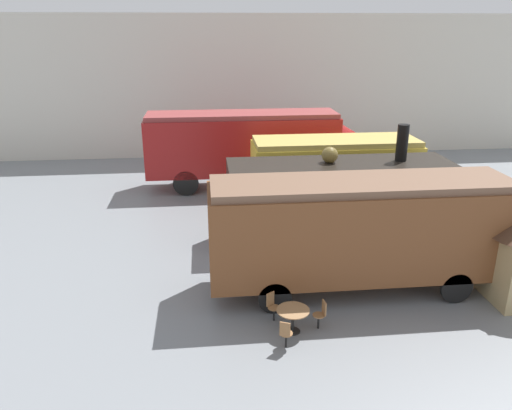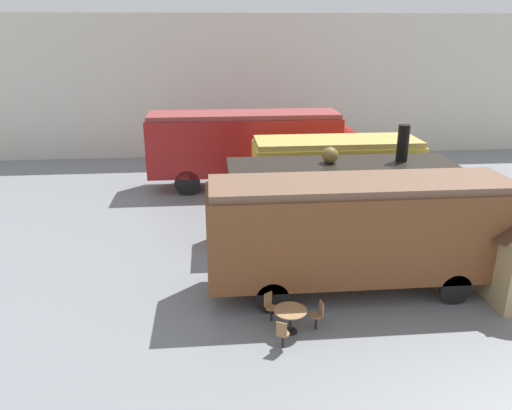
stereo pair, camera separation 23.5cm
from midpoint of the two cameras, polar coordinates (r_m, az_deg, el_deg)
ground_plane at (r=19.44m, az=2.80°, el=-5.34°), size 80.00×80.00×0.00m
backdrop_wall at (r=33.19m, az=-1.21°, el=13.32°), size 44.00×0.15×9.00m
streamlined_locomotive at (r=26.57m, az=-0.22°, el=7.09°), size 12.04×2.49×4.03m
passenger_coach_vintage at (r=23.51m, az=8.66°, el=4.12°), size 7.59×2.67×3.40m
steam_locomotive at (r=20.15m, az=9.12°, el=1.24°), size 8.81×2.45×4.67m
passenger_coach_wooden at (r=16.19m, az=11.35°, el=-2.56°), size 9.58×2.49×3.78m
cafe_table_near at (r=14.45m, az=3.78°, el=-12.32°), size 0.94×0.94×0.71m
cafe_chair_0 at (r=14.72m, az=7.00°, el=-12.11°), size 0.37×0.36×0.87m
cafe_chair_1 at (r=14.99m, az=1.41°, el=-11.30°), size 0.40×0.40×0.87m
cafe_chair_2 at (r=13.80m, az=2.90°, el=-14.35°), size 0.38×0.40×0.87m
visitor_person at (r=17.47m, az=-2.20°, el=-4.82°), size 0.34×0.34×1.78m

